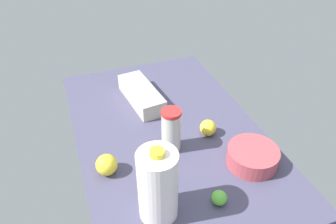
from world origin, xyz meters
The scene contains 8 objects.
countertop centered at (0.00, 0.00, 1.50)cm, with size 120.00×76.00×3.00cm, color #42415B.
tumbler_cup centered at (-10.46, 2.51, 12.25)cm, with size 7.68×7.68×18.42cm.
mixing_bowl centered at (-28.55, -23.26, 6.39)cm, with size 19.17×19.17×6.77cm, color #B0454C.
egg_carton centered at (25.13, 4.35, 6.75)cm, with size 31.52×11.58×7.51cm, color beige.
milk_jug centered at (-37.59, 16.87, 15.97)cm, with size 12.40×12.40×27.51cm.
lime_near_front centered at (-40.89, -3.19, 5.57)cm, with size 5.15×5.15×5.15cm, color #5DB93B.
lemon_beside_bowl centered at (-14.77, 28.94, 6.95)cm, with size 7.90×7.90×7.90cm, color yellow.
lemon_by_jug centered at (-7.60, -14.91, 6.40)cm, with size 6.79×6.79×6.79cm, color yellow.
Camera 1 is at (-100.42, 36.34, 92.93)cm, focal length 35.00 mm.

